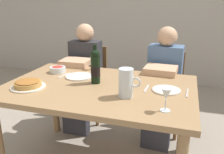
{
  "coord_description": "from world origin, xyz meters",
  "views": [
    {
      "loc": [
        0.63,
        -1.68,
        1.41
      ],
      "look_at": [
        0.09,
        0.08,
        0.82
      ],
      "focal_mm": 38.47,
      "sensor_mm": 36.0,
      "label": 1
    }
  ],
  "objects_px": {
    "wine_glass_right_diner": "(166,95)",
    "dinner_plate_left_setting": "(166,90)",
    "chair_right": "(165,86)",
    "dining_table": "(99,96)",
    "dinner_plate_right_setting": "(79,76)",
    "chair_left": "(90,78)",
    "baked_tart": "(28,84)",
    "water_pitcher": "(126,84)",
    "diner_left": "(82,74)",
    "salad_bowl": "(58,69)",
    "wine_glass_left_diner": "(95,59)",
    "diner_right": "(162,82)",
    "wine_bottle": "(95,66)"
  },
  "relations": [
    {
      "from": "wine_bottle",
      "to": "dinner_plate_left_setting",
      "type": "bearing_deg",
      "value": -1.14
    },
    {
      "from": "dining_table",
      "to": "chair_right",
      "type": "bearing_deg",
      "value": 62.8
    },
    {
      "from": "water_pitcher",
      "to": "salad_bowl",
      "type": "relative_size",
      "value": 1.42
    },
    {
      "from": "wine_bottle",
      "to": "dining_table",
      "type": "bearing_deg",
      "value": -48.83
    },
    {
      "from": "dinner_plate_left_setting",
      "to": "salad_bowl",
      "type": "bearing_deg",
      "value": 169.63
    },
    {
      "from": "dinner_plate_right_setting",
      "to": "chair_left",
      "type": "height_order",
      "value": "chair_left"
    },
    {
      "from": "baked_tart",
      "to": "dinner_plate_right_setting",
      "type": "height_order",
      "value": "baked_tart"
    },
    {
      "from": "water_pitcher",
      "to": "dinner_plate_left_setting",
      "type": "distance_m",
      "value": 0.34
    },
    {
      "from": "salad_bowl",
      "to": "dinner_plate_right_setting",
      "type": "distance_m",
      "value": 0.26
    },
    {
      "from": "dining_table",
      "to": "baked_tart",
      "type": "relative_size",
      "value": 5.64
    },
    {
      "from": "salad_bowl",
      "to": "chair_left",
      "type": "height_order",
      "value": "chair_left"
    },
    {
      "from": "baked_tart",
      "to": "salad_bowl",
      "type": "relative_size",
      "value": 1.84
    },
    {
      "from": "chair_left",
      "to": "chair_right",
      "type": "height_order",
      "value": "same"
    },
    {
      "from": "baked_tart",
      "to": "dinner_plate_left_setting",
      "type": "relative_size",
      "value": 1.26
    },
    {
      "from": "dinner_plate_left_setting",
      "to": "chair_left",
      "type": "bearing_deg",
      "value": 138.3
    },
    {
      "from": "wine_glass_right_diner",
      "to": "chair_right",
      "type": "relative_size",
      "value": 0.17
    },
    {
      "from": "wine_bottle",
      "to": "baked_tart",
      "type": "height_order",
      "value": "wine_bottle"
    },
    {
      "from": "chair_right",
      "to": "wine_glass_right_diner",
      "type": "bearing_deg",
      "value": 97.95
    },
    {
      "from": "diner_left",
      "to": "dining_table",
      "type": "bearing_deg",
      "value": 122.09
    },
    {
      "from": "baked_tart",
      "to": "diner_left",
      "type": "distance_m",
      "value": 0.9
    },
    {
      "from": "wine_bottle",
      "to": "dinner_plate_left_setting",
      "type": "distance_m",
      "value": 0.59
    },
    {
      "from": "water_pitcher",
      "to": "dinner_plate_right_setting",
      "type": "bearing_deg",
      "value": 148.21
    },
    {
      "from": "wine_bottle",
      "to": "diner_left",
      "type": "bearing_deg",
      "value": 122.82
    },
    {
      "from": "dining_table",
      "to": "dinner_plate_left_setting",
      "type": "distance_m",
      "value": 0.54
    },
    {
      "from": "water_pitcher",
      "to": "chair_left",
      "type": "bearing_deg",
      "value": 123.7
    },
    {
      "from": "chair_right",
      "to": "dining_table",
      "type": "bearing_deg",
      "value": 66.34
    },
    {
      "from": "dinner_plate_left_setting",
      "to": "chair_right",
      "type": "xyz_separation_m",
      "value": [
        -0.07,
        0.84,
        -0.27
      ]
    },
    {
      "from": "salad_bowl",
      "to": "dinner_plate_right_setting",
      "type": "relative_size",
      "value": 0.61
    },
    {
      "from": "diner_left",
      "to": "diner_right",
      "type": "relative_size",
      "value": 1.0
    },
    {
      "from": "chair_left",
      "to": "chair_right",
      "type": "bearing_deg",
      "value": 176.94
    },
    {
      "from": "dinner_plate_right_setting",
      "to": "wine_glass_left_diner",
      "type": "bearing_deg",
      "value": 79.29
    },
    {
      "from": "dinner_plate_right_setting",
      "to": "chair_left",
      "type": "distance_m",
      "value": 0.83
    },
    {
      "from": "dining_table",
      "to": "chair_left",
      "type": "distance_m",
      "value": 1.03
    },
    {
      "from": "wine_bottle",
      "to": "salad_bowl",
      "type": "bearing_deg",
      "value": 158.64
    },
    {
      "from": "dinner_plate_right_setting",
      "to": "dinner_plate_left_setting",
      "type": "bearing_deg",
      "value": -8.38
    },
    {
      "from": "wine_glass_right_diner",
      "to": "dinner_plate_left_setting",
      "type": "distance_m",
      "value": 0.36
    },
    {
      "from": "wine_bottle",
      "to": "baked_tart",
      "type": "distance_m",
      "value": 0.54
    },
    {
      "from": "wine_glass_right_diner",
      "to": "dining_table",
      "type": "bearing_deg",
      "value": 150.87
    },
    {
      "from": "water_pitcher",
      "to": "baked_tart",
      "type": "relative_size",
      "value": 0.77
    },
    {
      "from": "water_pitcher",
      "to": "diner_left",
      "type": "height_order",
      "value": "diner_left"
    },
    {
      "from": "salad_bowl",
      "to": "wine_glass_left_diner",
      "type": "bearing_deg",
      "value": 33.5
    },
    {
      "from": "salad_bowl",
      "to": "wine_glass_left_diner",
      "type": "xyz_separation_m",
      "value": [
        0.3,
        0.2,
        0.07
      ]
    },
    {
      "from": "salad_bowl",
      "to": "diner_right",
      "type": "height_order",
      "value": "diner_right"
    },
    {
      "from": "baked_tart",
      "to": "dinner_plate_left_setting",
      "type": "bearing_deg",
      "value": 13.31
    },
    {
      "from": "dining_table",
      "to": "wine_glass_left_diner",
      "type": "height_order",
      "value": "wine_glass_left_diner"
    },
    {
      "from": "diner_left",
      "to": "baked_tart",
      "type": "bearing_deg",
      "value": 84.48
    },
    {
      "from": "diner_right",
      "to": "chair_right",
      "type": "bearing_deg",
      "value": -89.4
    },
    {
      "from": "wine_bottle",
      "to": "baked_tart",
      "type": "xyz_separation_m",
      "value": [
        -0.46,
        -0.26,
        -0.11
      ]
    },
    {
      "from": "dining_table",
      "to": "chair_left",
      "type": "bearing_deg",
      "value": 116.39
    },
    {
      "from": "water_pitcher",
      "to": "chair_right",
      "type": "distance_m",
      "value": 1.12
    }
  ]
}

